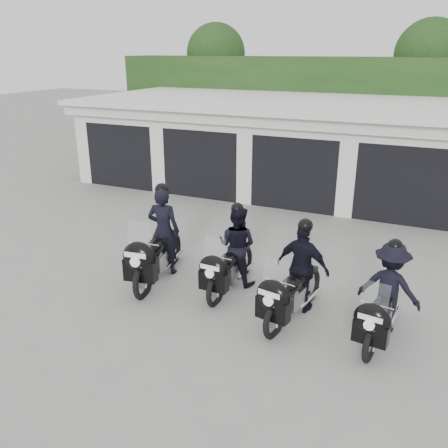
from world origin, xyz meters
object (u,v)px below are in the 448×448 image
at_px(police_bike_c, 298,275).
at_px(police_bike_d, 387,295).
at_px(police_bike_b, 233,252).
at_px(police_bike_a, 158,242).

xyz_separation_m(police_bike_c, police_bike_d, (1.53, -0.04, -0.04)).
xyz_separation_m(police_bike_b, police_bike_c, (1.49, -0.53, 0.03)).
bearing_deg(police_bike_c, police_bike_b, 170.83).
xyz_separation_m(police_bike_b, police_bike_d, (3.02, -0.57, -0.01)).
bearing_deg(police_bike_b, police_bike_d, -9.18).
bearing_deg(police_bike_a, police_bike_b, 2.84).
relative_size(police_bike_c, police_bike_d, 1.06).
distance_m(police_bike_a, police_bike_c, 3.06).
height_order(police_bike_b, police_bike_c, police_bike_c).
bearing_deg(police_bike_a, police_bike_c, -12.46).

